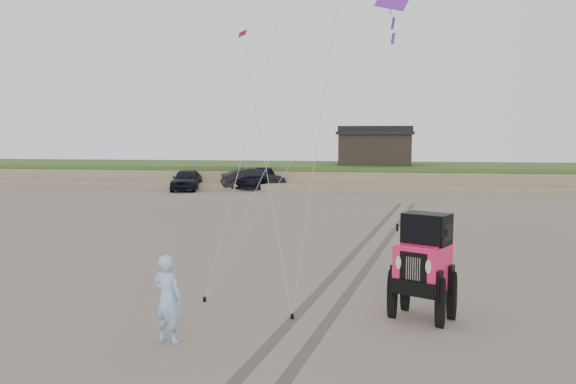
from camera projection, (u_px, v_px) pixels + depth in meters
name	position (u px, v px, depth m)	size (l,w,h in m)	color
ground	(273.00, 318.00, 12.81)	(160.00, 160.00, 0.00)	#6B6054
dune_ridge	(352.00, 174.00, 49.57)	(160.00, 14.25, 1.73)	#7A6B54
cabin	(375.00, 147.00, 48.53)	(6.40, 5.40, 3.35)	black
truck_a	(187.00, 180.00, 43.46)	(1.95, 4.86, 1.66)	black
truck_b	(253.00, 179.00, 44.52)	(1.76, 5.05, 1.66)	black
truck_c	(263.00, 178.00, 45.33)	(2.39, 5.89, 1.71)	black
jeep	(422.00, 277.00, 12.64)	(2.23, 5.16, 1.92)	#F11D5B
man	(167.00, 299.00, 11.22)	(0.65, 0.43, 1.79)	#89A2D4
stake_main	(205.00, 299.00, 14.07)	(0.08, 0.08, 0.12)	black
stake_aux	(292.00, 317.00, 12.72)	(0.08, 0.08, 0.12)	black
tire_tracks	(368.00, 251.00, 20.35)	(5.22, 29.74, 0.01)	#4C443D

